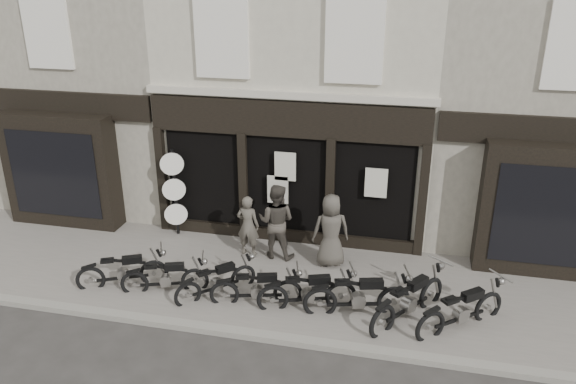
% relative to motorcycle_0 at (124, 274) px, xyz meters
% --- Properties ---
extents(ground_plane, '(90.00, 90.00, 0.00)m').
position_rel_motorcycle_0_xyz_m(ground_plane, '(3.15, 0.12, -0.39)').
color(ground_plane, '#2D2B28').
rests_on(ground_plane, ground).
extents(pavement, '(30.00, 4.20, 0.12)m').
position_rel_motorcycle_0_xyz_m(pavement, '(3.15, 1.02, -0.33)').
color(pavement, '#68635C').
rests_on(pavement, ground_plane).
extents(kerb, '(30.00, 0.25, 0.13)m').
position_rel_motorcycle_0_xyz_m(kerb, '(3.15, -1.13, -0.33)').
color(kerb, gray).
rests_on(kerb, ground_plane).
extents(central_building, '(7.30, 6.22, 8.34)m').
position_rel_motorcycle_0_xyz_m(central_building, '(3.15, 6.07, 3.69)').
color(central_building, beige).
rests_on(central_building, ground).
extents(neighbour_left, '(5.60, 6.73, 8.34)m').
position_rel_motorcycle_0_xyz_m(neighbour_left, '(-3.20, 6.01, 3.65)').
color(neighbour_left, '#9D9685').
rests_on(neighbour_left, ground).
extents(neighbour_right, '(5.60, 6.73, 8.34)m').
position_rel_motorcycle_0_xyz_m(neighbour_right, '(9.50, 6.01, 3.65)').
color(neighbour_right, '#9D9685').
rests_on(neighbour_right, ground).
extents(motorcycle_0, '(1.92, 1.14, 0.99)m').
position_rel_motorcycle_0_xyz_m(motorcycle_0, '(0.00, 0.00, 0.00)').
color(motorcycle_0, black).
rests_on(motorcycle_0, ground).
extents(motorcycle_1, '(1.90, 0.90, 0.95)m').
position_rel_motorcycle_0_xyz_m(motorcycle_1, '(1.05, -0.01, -0.02)').
color(motorcycle_1, black).
rests_on(motorcycle_1, ground).
extents(motorcycle_2, '(1.56, 1.57, 0.95)m').
position_rel_motorcycle_0_xyz_m(motorcycle_2, '(2.24, 0.09, -0.01)').
color(motorcycle_2, black).
rests_on(motorcycle_2, ground).
extents(motorcycle_3, '(1.99, 0.80, 0.97)m').
position_rel_motorcycle_0_xyz_m(motorcycle_3, '(3.20, -0.03, -0.01)').
color(motorcycle_3, black).
rests_on(motorcycle_3, ground).
extents(motorcycle_4, '(2.09, 0.98, 1.04)m').
position_rel_motorcycle_0_xyz_m(motorcycle_4, '(4.32, 0.03, 0.02)').
color(motorcycle_4, black).
rests_on(motorcycle_4, ground).
extents(motorcycle_5, '(2.25, 0.90, 1.10)m').
position_rel_motorcycle_0_xyz_m(motorcycle_5, '(5.40, 0.06, 0.04)').
color(motorcycle_5, black).
rests_on(motorcycle_5, ground).
extents(motorcycle_6, '(1.63, 2.03, 1.13)m').
position_rel_motorcycle_0_xyz_m(motorcycle_6, '(6.44, 0.11, 0.05)').
color(motorcycle_6, black).
rests_on(motorcycle_6, ground).
extents(motorcycle_7, '(1.88, 1.64, 1.08)m').
position_rel_motorcycle_0_xyz_m(motorcycle_7, '(7.49, 0.01, 0.03)').
color(motorcycle_7, black).
rests_on(motorcycle_7, ground).
extents(man_left, '(0.60, 0.42, 1.60)m').
position_rel_motorcycle_0_xyz_m(man_left, '(2.39, 2.04, 0.53)').
color(man_left, '#4C473F').
rests_on(man_left, pavement).
extents(man_centre, '(0.98, 0.79, 1.93)m').
position_rel_motorcycle_0_xyz_m(man_centre, '(3.11, 2.10, 0.69)').
color(man_centre, '#3E3932').
rests_on(man_centre, pavement).
extents(man_right, '(1.03, 0.82, 1.84)m').
position_rel_motorcycle_0_xyz_m(man_right, '(4.50, 1.98, 0.65)').
color(man_right, '#433F38').
rests_on(man_right, pavement).
extents(advert_sign_post, '(0.58, 0.40, 2.55)m').
position_rel_motorcycle_0_xyz_m(advert_sign_post, '(0.16, 2.72, 0.85)').
color(advert_sign_post, black).
rests_on(advert_sign_post, ground).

